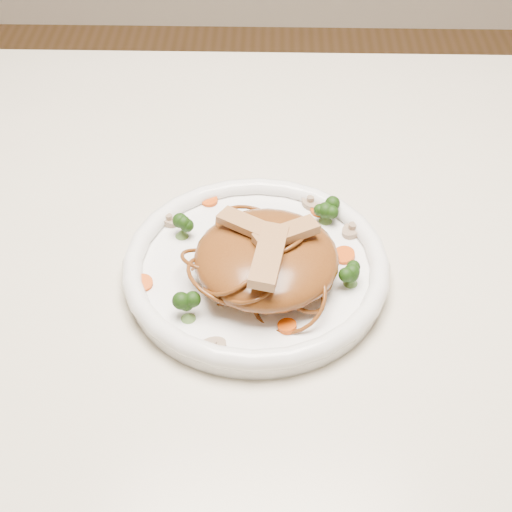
{
  "coord_description": "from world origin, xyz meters",
  "views": [
    {
      "loc": [
        -0.0,
        -0.59,
        1.28
      ],
      "look_at": [
        -0.01,
        -0.06,
        0.78
      ],
      "focal_mm": 52.59,
      "sensor_mm": 36.0,
      "label": 1
    }
  ],
  "objects": [
    {
      "name": "table",
      "position": [
        0.0,
        0.0,
        0.65
      ],
      "size": [
        1.2,
        0.8,
        0.75
      ],
      "color": "beige",
      "rests_on": "ground"
    },
    {
      "name": "plate",
      "position": [
        -0.01,
        -0.06,
        0.76
      ],
      "size": [
        0.34,
        0.34,
        0.02
      ],
      "primitive_type": "cylinder",
      "rotation": [
        0.0,
        0.0,
        0.4
      ],
      "color": "white",
      "rests_on": "table"
    },
    {
      "name": "noodle_mound",
      "position": [
        -0.0,
        -0.08,
        0.79
      ],
      "size": [
        0.15,
        0.15,
        0.04
      ],
      "primitive_type": "ellipsoid",
      "rotation": [
        0.0,
        0.0,
        0.12
      ],
      "color": "brown",
      "rests_on": "plate"
    },
    {
      "name": "chicken_a",
      "position": [
        0.01,
        -0.07,
        0.82
      ],
      "size": [
        0.06,
        0.05,
        0.01
      ],
      "primitive_type": "cube",
      "rotation": [
        0.0,
        0.0,
        0.5
      ],
      "color": "tan",
      "rests_on": "noodle_mound"
    },
    {
      "name": "chicken_b",
      "position": [
        -0.02,
        -0.06,
        0.82
      ],
      "size": [
        0.06,
        0.05,
        0.01
      ],
      "primitive_type": "cube",
      "rotation": [
        0.0,
        0.0,
        2.52
      ],
      "color": "tan",
      "rests_on": "noodle_mound"
    },
    {
      "name": "chicken_c",
      "position": [
        -0.0,
        -0.1,
        0.82
      ],
      "size": [
        0.04,
        0.08,
        0.01
      ],
      "primitive_type": "cube",
      "rotation": [
        0.0,
        0.0,
        4.54
      ],
      "color": "tan",
      "rests_on": "noodle_mound"
    },
    {
      "name": "broccoli_0",
      "position": [
        0.06,
        0.01,
        0.78
      ],
      "size": [
        0.03,
        0.03,
        0.03
      ],
      "primitive_type": null,
      "rotation": [
        0.0,
        0.0,
        -0.15
      ],
      "color": "#16340A",
      "rests_on": "plate"
    },
    {
      "name": "broccoli_1",
      "position": [
        -0.09,
        -0.02,
        0.78
      ],
      "size": [
        0.03,
        0.03,
        0.03
      ],
      "primitive_type": null,
      "rotation": [
        0.0,
        0.0,
        0.29
      ],
      "color": "#16340A",
      "rests_on": "plate"
    },
    {
      "name": "broccoli_2",
      "position": [
        -0.07,
        -0.13,
        0.78
      ],
      "size": [
        0.03,
        0.03,
        0.03
      ],
      "primitive_type": null,
      "rotation": [
        0.0,
        0.0,
        0.16
      ],
      "color": "#16340A",
      "rests_on": "plate"
    },
    {
      "name": "broccoli_3",
      "position": [
        0.08,
        -0.08,
        0.78
      ],
      "size": [
        0.03,
        0.03,
        0.03
      ],
      "primitive_type": null,
      "rotation": [
        0.0,
        0.0,
        -0.16
      ],
      "color": "#16340A",
      "rests_on": "plate"
    },
    {
      "name": "carrot_0",
      "position": [
        0.05,
        0.02,
        0.77
      ],
      "size": [
        0.02,
        0.02,
        0.0
      ],
      "primitive_type": "cylinder",
      "rotation": [
        0.0,
        0.0,
        -0.22
      ],
      "color": "#D44407",
      "rests_on": "plate"
    },
    {
      "name": "carrot_1",
      "position": [
        -0.12,
        -0.09,
        0.77
      ],
      "size": [
        0.03,
        0.03,
        0.0
      ],
      "primitive_type": "cylinder",
      "rotation": [
        0.0,
        0.0,
        -0.35
      ],
      "color": "#D44407",
      "rests_on": "plate"
    },
    {
      "name": "carrot_2",
      "position": [
        0.07,
        -0.05,
        0.77
      ],
      "size": [
        0.03,
        0.03,
        0.0
      ],
      "primitive_type": "cylinder",
      "rotation": [
        0.0,
        0.0,
        -0.19
      ],
      "color": "#D44407",
      "rests_on": "plate"
    },
    {
      "name": "carrot_3",
      "position": [
        -0.07,
        0.04,
        0.77
      ],
      "size": [
        0.02,
        0.02,
        0.0
      ],
      "primitive_type": "cylinder",
      "rotation": [
        0.0,
        0.0,
        0.4
      ],
      "color": "#D44407",
      "rests_on": "plate"
    },
    {
      "name": "carrot_4",
      "position": [
        0.02,
        -0.14,
        0.77
      ],
      "size": [
        0.02,
        0.02,
        0.0
      ],
      "primitive_type": "cylinder",
      "rotation": [
        0.0,
        0.0,
        0.24
      ],
      "color": "#D44407",
      "rests_on": "plate"
    },
    {
      "name": "mushroom_0",
      "position": [
        -0.05,
        -0.17,
        0.77
      ],
      "size": [
        0.03,
        0.03,
        0.01
      ],
      "primitive_type": "cylinder",
      "rotation": [
        0.0,
        0.0,
        0.36
      ],
      "color": "gray",
      "rests_on": "plate"
    },
    {
      "name": "mushroom_1",
      "position": [
        0.08,
        -0.01,
        0.77
      ],
      "size": [
        0.04,
        0.04,
        0.01
      ],
      "primitive_type": "cylinder",
      "rotation": [
        0.0,
        0.0,
        0.95
      ],
      "color": "gray",
      "rests_on": "plate"
    },
    {
      "name": "mushroom_2",
      "position": [
        -0.11,
        0.0,
        0.77
      ],
      "size": [
        0.03,
        0.03,
        0.01
      ],
      "primitive_type": "cylinder",
      "rotation": [
        0.0,
        0.0,
        -0.45
      ],
      "color": "gray",
      "rests_on": "plate"
    },
    {
      "name": "mushroom_3",
      "position": [
        0.04,
        0.03,
        0.77
      ],
      "size": [
        0.03,
        0.03,
        0.01
      ],
      "primitive_type": "cylinder",
      "rotation": [
        0.0,
        0.0,
        2.08
      ],
      "color": "gray",
      "rests_on": "plate"
    }
  ]
}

